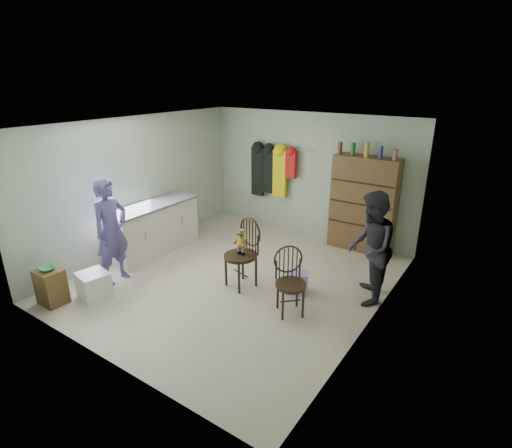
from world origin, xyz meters
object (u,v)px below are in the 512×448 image
Objects in this scene: chair_front at (243,248)px; chair_far at (290,278)px; counter at (153,228)px; dresser at (363,204)px.

chair_front is 1.16× the size of chair_far.
chair_front is 1.02m from chair_far.
chair_front reaches higher than chair_far.
counter is 1.66× the size of chair_front.
chair_front is 2.63m from dresser.
dresser reaches higher than chair_far.
counter is 3.96m from dresser.
chair_front is at bearing 120.85° from chair_far.
chair_far is (3.15, -0.37, 0.05)m from counter.
counter is 1.92× the size of chair_far.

